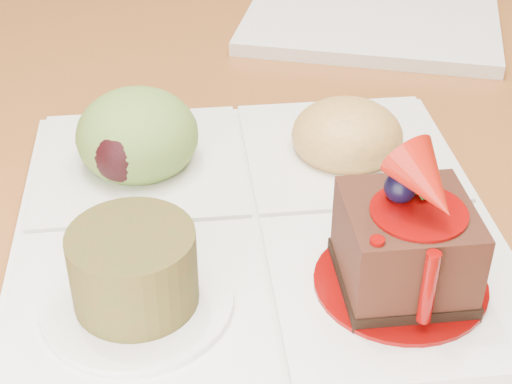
% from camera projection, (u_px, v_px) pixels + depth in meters
% --- Properties ---
extents(ground, '(6.00, 6.00, 0.00)m').
position_uv_depth(ground, '(329.00, 340.00, 1.43)').
color(ground, '#563618').
extents(sampler_plate, '(0.37, 0.37, 0.11)m').
position_uv_depth(sampler_plate, '(251.00, 207.00, 0.46)').
color(sampler_plate, white).
rests_on(sampler_plate, dining_table).
extents(second_plate, '(0.25, 0.25, 0.01)m').
position_uv_depth(second_plate, '(374.00, 10.00, 0.74)').
color(second_plate, white).
rests_on(second_plate, dining_table).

